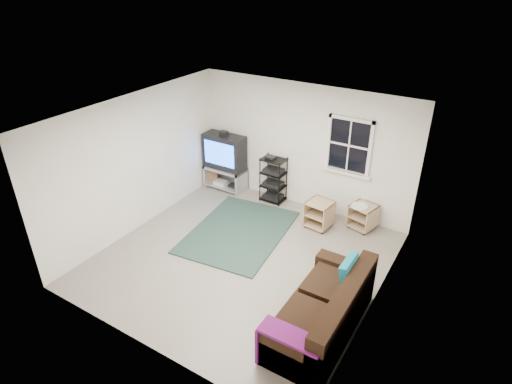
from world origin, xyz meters
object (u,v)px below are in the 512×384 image
Objects in this scene: side_table_right at (363,214)px; side_table_left at (320,213)px; tv_unit at (225,157)px; sofa at (323,312)px; av_rack at (273,182)px.

side_table_left is at bearing -152.43° from side_table_right.
tv_unit is 2.56× the size of side_table_left.
sofa is (3.65, -2.83, -0.43)m from tv_unit.
tv_unit reaches higher than side_table_right.
tv_unit is at bearing 172.07° from side_table_left.
av_rack reaches higher than side_table_right.
sofa reaches higher than side_table_left.
side_table_left reaches higher than side_table_right.
side_table_right is at bearing 98.19° from sofa.
av_rack reaches higher than side_table_left.
side_table_left is at bearing 114.87° from sofa.
side_table_right is (0.74, 0.39, -0.00)m from side_table_left.
side_table_right is at bearing 27.57° from side_table_left.
tv_unit is at bearing 142.19° from sofa.
side_table_left is at bearing -17.33° from av_rack.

